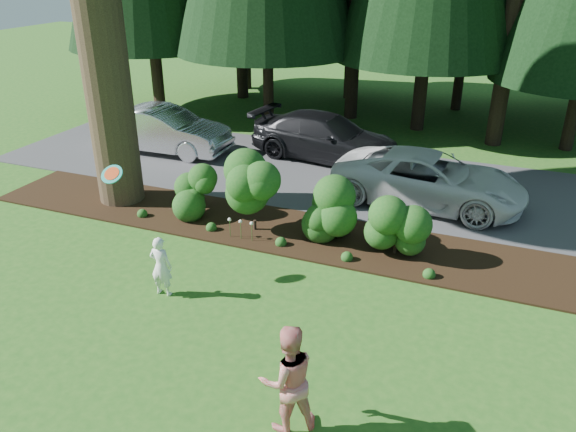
% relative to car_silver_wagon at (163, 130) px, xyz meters
% --- Properties ---
extents(ground, '(80.00, 80.00, 0.00)m').
position_rel_car_silver_wagon_xyz_m(ground, '(5.85, -7.54, -0.82)').
color(ground, '#245A19').
rests_on(ground, ground).
extents(mulch_bed, '(16.00, 2.50, 0.05)m').
position_rel_car_silver_wagon_xyz_m(mulch_bed, '(5.85, -4.29, -0.80)').
color(mulch_bed, black).
rests_on(mulch_bed, ground).
extents(driveway, '(22.00, 6.00, 0.03)m').
position_rel_car_silver_wagon_xyz_m(driveway, '(5.85, -0.04, -0.81)').
color(driveway, '#38383A').
rests_on(driveway, ground).
extents(shrub_row, '(6.53, 1.60, 1.61)m').
position_rel_car_silver_wagon_xyz_m(shrub_row, '(6.62, -4.41, -0.01)').
color(shrub_row, '#174B17').
rests_on(shrub_row, ground).
extents(lily_cluster, '(0.69, 0.09, 0.57)m').
position_rel_car_silver_wagon_xyz_m(lily_cluster, '(5.55, -5.14, -0.32)').
color(lily_cluster, '#174B17').
rests_on(lily_cluster, ground).
extents(car_silver_wagon, '(4.84, 1.79, 1.58)m').
position_rel_car_silver_wagon_xyz_m(car_silver_wagon, '(0.00, 0.00, 0.00)').
color(car_silver_wagon, '#B7B7BC').
rests_on(car_silver_wagon, driveway).
extents(car_white_suv, '(5.45, 2.80, 1.47)m').
position_rel_car_silver_wagon_xyz_m(car_white_suv, '(9.46, -1.18, -0.06)').
color(car_white_suv, silver).
rests_on(car_white_suv, driveway).
extents(car_dark_suv, '(5.48, 2.80, 1.52)m').
position_rel_car_silver_wagon_xyz_m(car_dark_suv, '(5.57, 1.43, -0.03)').
color(car_dark_suv, black).
rests_on(car_dark_suv, driveway).
extents(child, '(0.50, 0.34, 1.33)m').
position_rel_car_silver_wagon_xyz_m(child, '(5.12, -7.92, -0.16)').
color(child, white).
rests_on(child, ground).
extents(adult, '(1.09, 1.06, 1.77)m').
position_rel_car_silver_wagon_xyz_m(adult, '(8.88, -10.32, 0.07)').
color(adult, red).
rests_on(adult, ground).
extents(frisbee, '(0.48, 0.38, 0.32)m').
position_rel_car_silver_wagon_xyz_m(frisbee, '(3.94, -7.62, 1.58)').
color(frisbee, teal).
rests_on(frisbee, ground).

